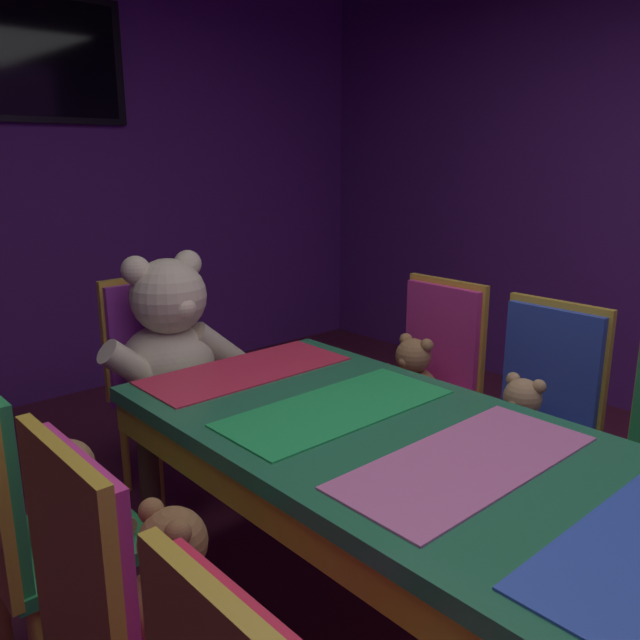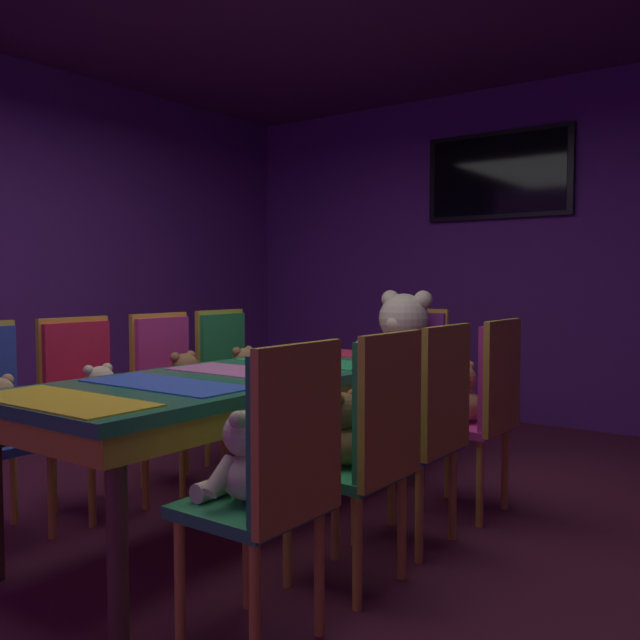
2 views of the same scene
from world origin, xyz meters
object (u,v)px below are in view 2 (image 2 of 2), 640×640
chair_left_1 (84,393)px  chair_right_2 (430,414)px  teddy_right_0 (245,461)px  chair_right_3 (487,398)px  chair_left_3 (229,370)px  teddy_right_2 (401,414)px  king_teddy_bear (403,348)px  banquet_table (245,390)px  teddy_right_1 (341,433)px  teddy_left_3 (245,374)px  teddy_left_2 (186,383)px  chair_right_1 (373,435)px  teddy_left_1 (101,398)px  wall_tv (498,175)px  teddy_right_3 (460,396)px  chair_right_0 (280,466)px  chair_left_2 (169,380)px  throne_chair (415,366)px

chair_left_1 → chair_right_2: same height
teddy_right_0 → chair_right_3: (0.17, 1.58, 0.01)m
chair_left_3 → teddy_right_2: size_ratio=3.34×
king_teddy_bear → banquet_table: bearing=-0.0°
teddy_right_1 → teddy_right_2: 0.50m
teddy_left_3 → king_teddy_bear: (0.73, 0.72, 0.15)m
teddy_left_2 → teddy_right_1: bearing=-19.8°
banquet_table → teddy_right_2: banquet_table is taller
chair_right_1 → teddy_right_2: chair_right_1 is taller
teddy_left_1 → chair_right_1: bearing=1.9°
teddy_left_2 → wall_tv: size_ratio=0.27×
chair_right_1 → teddy_right_3: (-0.13, 1.04, -0.01)m
teddy_right_0 → teddy_right_3: same height
teddy_left_3 → wall_tv: (0.73, 2.31, 1.46)m
teddy_left_2 → teddy_right_2: 1.40m
teddy_left_1 → teddy_left_2: teddy_left_2 is taller
chair_left_3 → king_teddy_bear: (0.87, 0.72, 0.14)m
chair_right_0 → teddy_right_3: size_ratio=3.04×
teddy_right_0 → chair_left_2: bearing=-34.0°
chair_left_2 → chair_right_0: size_ratio=1.00×
banquet_table → chair_right_2: bearing=17.0°
teddy_right_0 → chair_right_1: size_ratio=0.33×
chair_left_1 → teddy_right_1: bearing=1.9°
chair_left_1 → king_teddy_bear: king_teddy_bear is taller
teddy_left_3 → wall_tv: 2.83m
chair_right_0 → teddy_right_0: (-0.15, -0.00, -0.01)m
teddy_right_0 → wall_tv: (-0.71, 3.89, 1.46)m
teddy_left_1 → king_teddy_bear: bearing=68.7°
chair_left_2 → king_teddy_bear: size_ratio=1.43×
chair_left_3 → king_teddy_bear: size_ratio=1.43×
chair_left_1 → throne_chair: 2.16m
teddy_left_2 → chair_right_3: (1.58, 0.53, 0.00)m
teddy_right_1 → chair_right_2: 0.52m
teddy_left_3 → chair_left_2: bearing=-102.3°
teddy_right_0 → chair_right_3: chair_right_3 is taller
chair_left_1 → teddy_right_1: (1.57, 0.05, -0.01)m
teddy_left_3 → chair_right_0: chair_right_0 is taller
teddy_right_3 → throne_chair: throne_chair is taller
chair_left_2 → king_teddy_bear: (0.85, 1.25, 0.14)m
teddy_right_0 → chair_right_1: bearing=-105.9°
teddy_right_1 → wall_tv: bearing=-77.9°
chair_left_3 → teddy_right_2: bearing=-19.0°
wall_tv → chair_right_2: bearing=-73.5°
throne_chair → teddy_left_3: bearing=-39.3°
throne_chair → king_teddy_bear: (0.00, -0.17, 0.14)m
chair_right_3 → chair_left_3: bearing=0.0°
teddy_left_2 → teddy_right_0: teddy_left_2 is taller
chair_right_1 → teddy_right_1: 0.14m
banquet_table → chair_left_1: bearing=-160.9°
teddy_left_1 → teddy_right_0: size_ratio=0.97×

